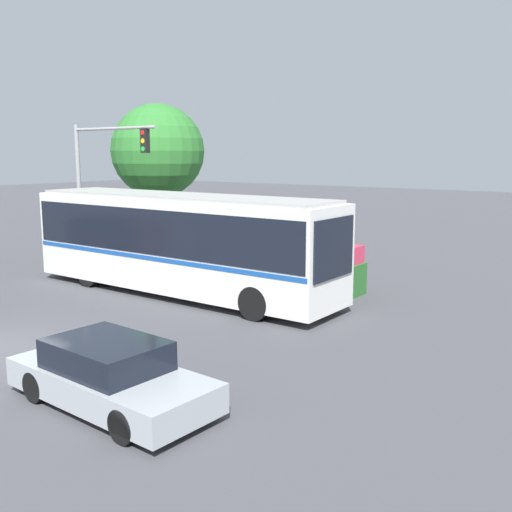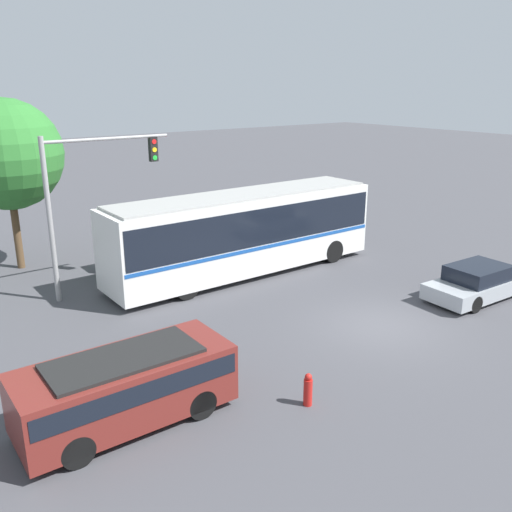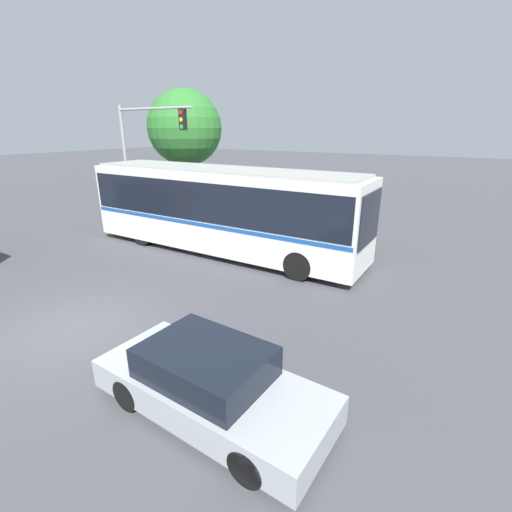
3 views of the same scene
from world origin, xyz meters
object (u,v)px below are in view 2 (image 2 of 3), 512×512
object	(u,v)px
street_tree_left	(6,155)
sedan_foreground	(478,282)
suv_left_lane	(126,384)
fire_hydrant	(308,390)
traffic_light_pole	(83,190)
city_bus	(244,228)

from	to	relation	value
street_tree_left	sedan_foreground	bearing A→B (deg)	-47.51
sedan_foreground	street_tree_left	world-z (taller)	street_tree_left
street_tree_left	suv_left_lane	bearing A→B (deg)	-94.54
street_tree_left	fire_hydrant	bearing A→B (deg)	-79.67
traffic_light_pole	suv_left_lane	bearing A→B (deg)	-105.78
traffic_light_pole	street_tree_left	size ratio (longest dim) A/B	0.83
suv_left_lane	fire_hydrant	bearing A→B (deg)	-26.64
city_bus	traffic_light_pole	xyz separation A→B (m)	(-5.95, 1.55, 2.03)
city_bus	suv_left_lane	xyz separation A→B (m)	(-8.37, -7.01, -0.92)
sedan_foreground	fire_hydrant	xyz separation A→B (m)	(-9.76, -1.58, -0.18)
street_tree_left	fire_hydrant	distance (m)	16.14
fire_hydrant	street_tree_left	bearing A→B (deg)	100.33
city_bus	suv_left_lane	world-z (taller)	city_bus
city_bus	suv_left_lane	distance (m)	10.95
suv_left_lane	fire_hydrant	size ratio (longest dim) A/B	5.74
traffic_light_pole	street_tree_left	distance (m)	5.02
sedan_foreground	street_tree_left	size ratio (longest dim) A/B	0.62
sedan_foreground	suv_left_lane	world-z (taller)	suv_left_lane
city_bus	traffic_light_pole	size ratio (longest dim) A/B	2.00
suv_left_lane	traffic_light_pole	bearing A→B (deg)	74.78
city_bus	traffic_light_pole	distance (m)	6.47
city_bus	fire_hydrant	bearing A→B (deg)	-116.62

